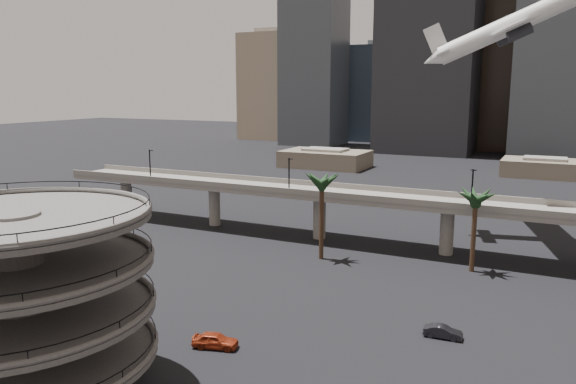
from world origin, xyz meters
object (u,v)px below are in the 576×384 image
at_px(car_a, 215,340).
at_px(car_b, 443,332).
at_px(parking_ramp, 19,289).
at_px(overpass, 380,203).
at_px(airborne_jet, 512,25).

height_order(car_a, car_b, car_a).
distance_m(parking_ramp, overpass, 60.46).
height_order(airborne_jet, car_a, airborne_jet).
xyz_separation_m(airborne_jet, car_a, (-20.72, -61.52, -35.93)).
xyz_separation_m(overpass, airborne_jet, (16.92, 17.53, 29.39)).
bearing_deg(airborne_jet, overpass, -149.27).
bearing_deg(car_a, overpass, -20.62).
relative_size(airborne_jet, car_a, 6.31).
distance_m(parking_ramp, airborne_jet, 86.45).
xyz_separation_m(parking_ramp, overpass, (13.00, 59.00, -2.50)).
height_order(overpass, airborne_jet, airborne_jet).
bearing_deg(car_a, airborne_jet, -34.30).
xyz_separation_m(airborne_jet, car_b, (-0.28, -48.87, -36.07)).
height_order(airborne_jet, car_b, airborne_jet).
height_order(parking_ramp, overpass, parking_ramp).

